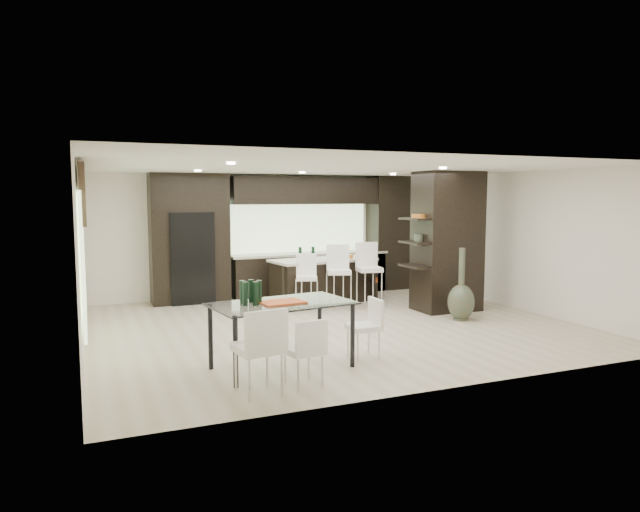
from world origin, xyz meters
name	(u,v)px	position (x,y,z in m)	size (l,w,h in m)	color
ground	(333,325)	(0.00, 0.00, 0.00)	(8.00, 8.00, 0.00)	beige
back_wall	(271,235)	(0.00, 3.50, 1.35)	(8.00, 0.02, 2.70)	white
left_wall	(80,257)	(-4.00, 0.00, 1.35)	(0.02, 7.00, 2.70)	white
right_wall	(519,241)	(4.00, 0.00, 1.35)	(0.02, 7.00, 2.70)	white
ceiling	(334,168)	(0.00, 0.00, 2.70)	(8.00, 7.00, 0.02)	white
window_left	(83,256)	(-3.96, 0.20, 1.35)	(0.04, 3.20, 1.90)	#B2D199
window_back	(297,226)	(0.60, 3.46, 1.55)	(3.40, 0.04, 1.20)	#B2D199
stone_accent	(82,195)	(-3.93, 0.20, 2.25)	(0.08, 3.00, 0.80)	brown
ceiling_spots	(328,170)	(0.00, 0.25, 2.68)	(4.00, 3.00, 0.02)	white
back_cabinetry	(297,235)	(0.50, 3.17, 1.35)	(6.80, 0.68, 2.70)	black
refrigerator	(190,257)	(-1.90, 3.12, 0.95)	(0.90, 0.68, 1.90)	black
partition_column	(447,241)	(2.60, 0.40, 1.35)	(1.20, 0.80, 2.70)	black
kitchen_island	(323,280)	(0.69, 2.10, 0.46)	(2.20, 0.94, 0.92)	black
stool_left	(307,288)	(0.02, 1.33, 0.45)	(0.40, 0.40, 0.90)	white
stool_mid	(339,283)	(0.69, 1.30, 0.51)	(0.45, 0.45, 1.02)	white
stool_right	(369,281)	(1.37, 1.30, 0.52)	(0.46, 0.46, 1.04)	white
bench	(347,288)	(1.31, 2.23, 0.24)	(1.27, 0.49, 0.49)	black
floor_vase	(461,284)	(2.30, -0.49, 0.66)	(0.48, 0.48, 1.31)	#3F4632
dining_table	(282,335)	(-1.61, -2.00, 0.43)	(1.79, 1.01, 0.86)	white
chair_near	(304,355)	(-1.61, -2.79, 0.38)	(0.41, 0.41, 0.76)	white
chair_far	(258,354)	(-2.17, -2.84, 0.46)	(0.50, 0.50, 0.93)	white
chair_end	(363,331)	(-0.43, -2.00, 0.38)	(0.41, 0.41, 0.76)	white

